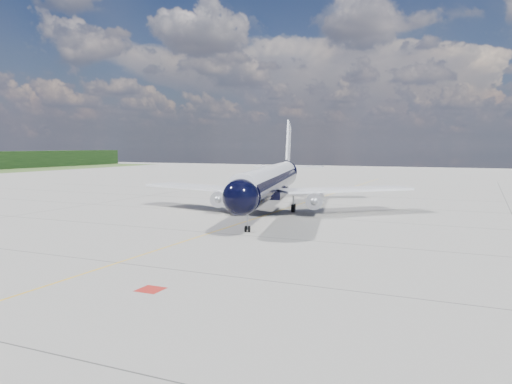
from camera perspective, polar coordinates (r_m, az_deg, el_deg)
ground at (r=71.24m, az=2.76°, el=-2.12°), size 320.00×320.00×0.00m
taxiway_centerline at (r=66.66m, az=1.19°, el=-2.63°), size 0.16×160.00×0.01m
red_marking at (r=33.32m, az=-11.95°, el=-10.84°), size 1.60×1.60×0.01m
main_airliner at (r=70.04m, az=1.77°, el=1.28°), size 38.15×47.20×13.82m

